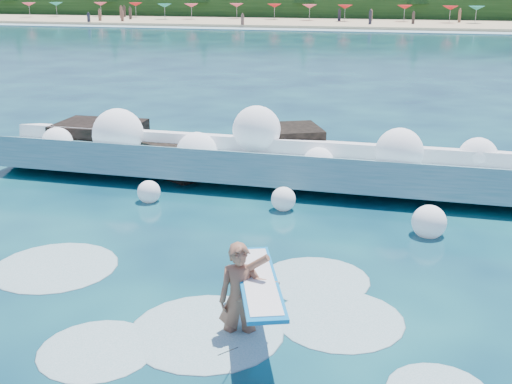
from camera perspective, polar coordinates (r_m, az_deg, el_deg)
ground at (r=12.18m, az=-9.34°, el=-7.65°), size 200.00×200.00×0.00m
beach at (r=88.23m, az=12.12°, el=14.40°), size 140.00×20.00×0.40m
wet_band at (r=77.28m, az=11.64°, el=13.85°), size 140.00×5.00×0.08m
treeline at (r=98.12m, az=12.55°, el=16.05°), size 140.00×4.00×5.00m
breaking_wave at (r=17.48m, az=3.19°, el=2.35°), size 16.91×2.68×1.46m
rock_cluster at (r=19.38m, az=-6.80°, el=3.70°), size 8.32×3.53×1.48m
surfer_with_board at (r=9.96m, az=-1.05°, el=-9.18°), size 1.42×2.98×1.84m
wave_spray at (r=17.36m, az=0.82°, el=3.92°), size 14.49×4.44×2.10m
surf_foam at (r=11.12m, az=-4.78°, el=-10.09°), size 9.08×5.14×0.12m
beach_umbrellas at (r=90.60m, az=12.34°, el=15.77°), size 111.29×6.87×0.50m
beachgoers at (r=84.53m, az=15.33°, el=14.63°), size 106.04×12.91×1.92m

